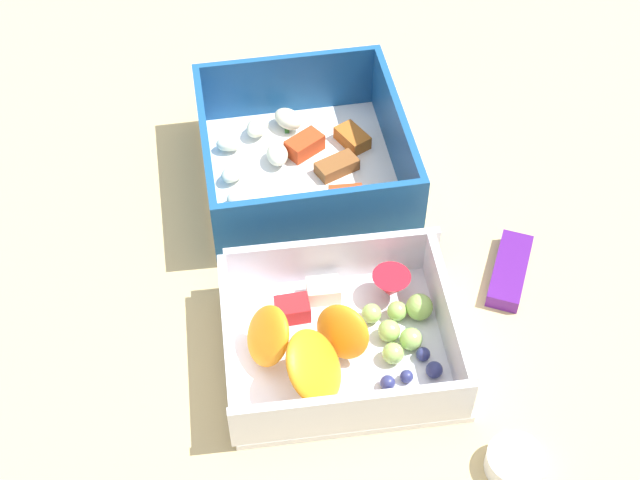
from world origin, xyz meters
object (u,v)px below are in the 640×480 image
paper_cup_liner (514,462)px  candy_bar (510,270)px  pasta_container (305,159)px  fruit_bowl (340,337)px

paper_cup_liner → candy_bar: bearing=167.7°
pasta_container → candy_bar: size_ratio=2.64×
fruit_bowl → pasta_container: bearing=-176.7°
candy_bar → paper_cup_liner: size_ratio=1.88×
pasta_container → paper_cup_liner: 30.13cm
paper_cup_liner → fruit_bowl: bearing=-134.5°
candy_bar → paper_cup_liner: (15.80, -3.45, 0.17)cm
fruit_bowl → candy_bar: 14.86cm
fruit_bowl → paper_cup_liner: size_ratio=4.43×
pasta_container → paper_cup_liner: (27.93, 11.24, -1.25)cm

